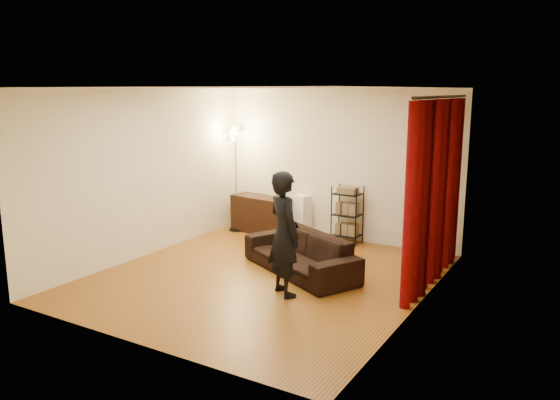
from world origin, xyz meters
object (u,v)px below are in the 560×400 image
Objects in this scene: sofa at (300,253)px; storage_boxes at (301,215)px; person at (284,234)px; media_cabinet at (261,215)px; wire_shelf at (347,215)px; floor_lamp at (236,178)px.

storage_boxes reaches higher than sofa.
sofa is at bearing -41.49° from person.
media_cabinet is at bearing 163.98° from sofa.
sofa is 1.83m from wire_shelf.
floor_lamp is (-2.49, 2.44, 0.19)m from person.
floor_lamp is at bearing -11.23° from person.
media_cabinet is 0.84m from floor_lamp.
wire_shelf is at bearing 13.26° from media_cabinet.
media_cabinet is (-1.74, 1.66, 0.05)m from sofa.
storage_boxes is at bearing 12.72° from floor_lamp.
person is 3.02m from storage_boxes.
person reaches higher than sofa.
storage_boxes is (0.76, 0.18, 0.04)m from media_cabinet.
person reaches higher than storage_boxes.
floor_lamp is at bearing 167.69° from wire_shelf.
wire_shelf reaches higher than storage_boxes.
person reaches higher than wire_shelf.
storage_boxes is at bearing 21.13° from media_cabinet.
wire_shelf reaches higher than media_cabinet.
wire_shelf is at bearing 6.91° from floor_lamp.
storage_boxes is at bearing 145.76° from sofa.
sofa is 2.62× the size of storage_boxes.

